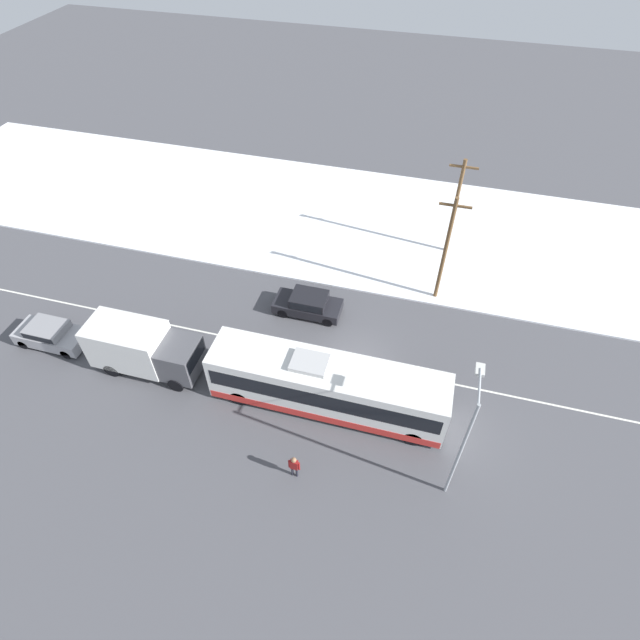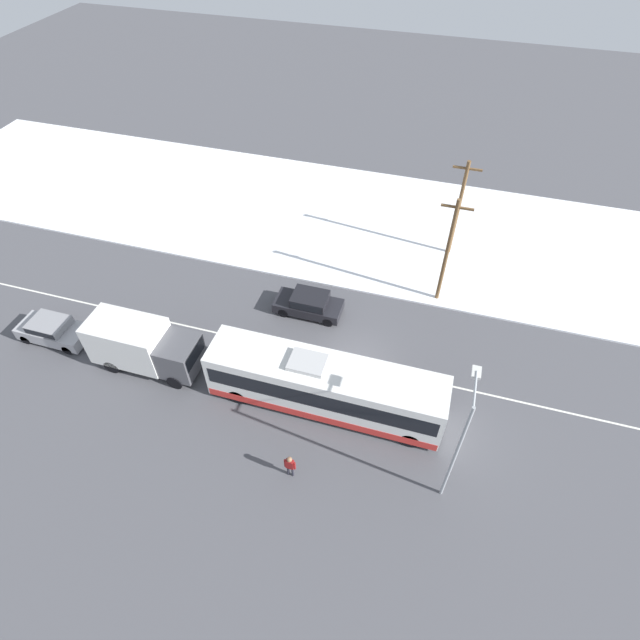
% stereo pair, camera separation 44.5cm
% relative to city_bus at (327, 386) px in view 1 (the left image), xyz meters
% --- Properties ---
extents(ground_plane, '(120.00, 120.00, 0.00)m').
position_rel_city_bus_xyz_m(ground_plane, '(0.81, 3.08, -1.60)').
color(ground_plane, '#4C4C51').
extents(snow_lot, '(80.00, 15.02, 0.12)m').
position_rel_city_bus_xyz_m(snow_lot, '(0.81, 16.56, -1.54)').
color(snow_lot, white).
rests_on(snow_lot, ground_plane).
extents(lane_marking_center, '(60.00, 0.12, 0.00)m').
position_rel_city_bus_xyz_m(lane_marking_center, '(0.81, 3.08, -1.60)').
color(lane_marking_center, silver).
rests_on(lane_marking_center, ground_plane).
extents(city_bus, '(12.10, 2.57, 3.28)m').
position_rel_city_bus_xyz_m(city_bus, '(0.00, 0.00, 0.00)').
color(city_bus, white).
rests_on(city_bus, ground_plane).
extents(box_truck, '(6.07, 2.30, 3.02)m').
position_rel_city_bus_xyz_m(box_truck, '(-10.29, -0.20, 0.05)').
color(box_truck, silver).
rests_on(box_truck, ground_plane).
extents(sedan_car, '(4.14, 1.80, 1.43)m').
position_rel_city_bus_xyz_m(sedan_car, '(-2.84, 6.35, -0.82)').
color(sedan_car, black).
rests_on(sedan_car, ground_plane).
extents(parked_car_near_truck, '(4.13, 1.80, 1.42)m').
position_rel_city_bus_xyz_m(parked_car_near_truck, '(-16.56, -0.01, -0.82)').
color(parked_car_near_truck, '#9E9EA3').
rests_on(parked_car_near_truck, ground_plane).
extents(pedestrian_at_stop, '(0.56, 0.25, 1.57)m').
position_rel_city_bus_xyz_m(pedestrian_at_stop, '(-0.44, -4.30, -0.64)').
color(pedestrian_at_stop, '#23232D').
rests_on(pedestrian_at_stop, ground_plane).
extents(streetlamp, '(0.36, 2.22, 6.91)m').
position_rel_city_bus_xyz_m(streetlamp, '(6.49, -2.76, 2.76)').
color(streetlamp, '#9EA3A8').
rests_on(streetlamp, ground_plane).
extents(utility_pole_roadside, '(1.80, 0.24, 7.35)m').
position_rel_city_bus_xyz_m(utility_pole_roadside, '(4.63, 9.83, 2.25)').
color(utility_pole_roadside, brown).
rests_on(utility_pole_roadside, ground_plane).
extents(utility_pole_snowlot, '(1.80, 0.24, 7.04)m').
position_rel_city_bus_xyz_m(utility_pole_snowlot, '(4.82, 14.81, 2.10)').
color(utility_pole_snowlot, brown).
rests_on(utility_pole_snowlot, ground_plane).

